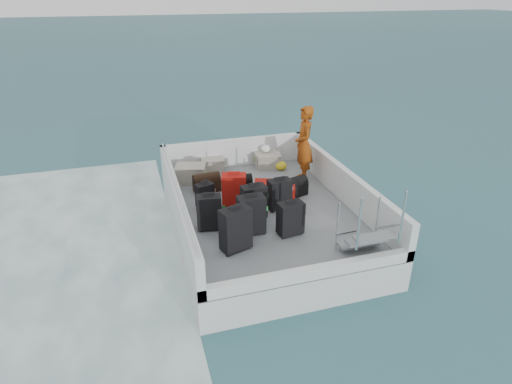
# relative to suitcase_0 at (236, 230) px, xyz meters

# --- Properties ---
(ground) EXTENTS (160.00, 160.00, 0.00)m
(ground) POSITION_rel_suitcase_0_xyz_m (0.92, 1.30, -1.01)
(ground) COLOR #16404D
(ground) RESTS_ON ground
(wake_foam) EXTENTS (10.00, 10.00, 0.00)m
(wake_foam) POSITION_rel_suitcase_0_xyz_m (-3.88, 1.30, -1.01)
(wake_foam) COLOR white
(wake_foam) RESTS_ON ground
(ferry_hull) EXTENTS (3.60, 5.00, 0.60)m
(ferry_hull) POSITION_rel_suitcase_0_xyz_m (0.92, 1.30, -0.71)
(ferry_hull) COLOR silver
(ferry_hull) RESTS_ON ground
(deck) EXTENTS (3.30, 4.70, 0.02)m
(deck) POSITION_rel_suitcase_0_xyz_m (0.92, 1.30, -0.40)
(deck) COLOR slate
(deck) RESTS_ON ferry_hull
(deck_fittings) EXTENTS (3.60, 5.00, 0.90)m
(deck_fittings) POSITION_rel_suitcase_0_xyz_m (1.27, 0.98, -0.02)
(deck_fittings) COLOR silver
(deck_fittings) RESTS_ON deck
(suitcase_0) EXTENTS (0.58, 0.43, 0.78)m
(suitcase_0) POSITION_rel_suitcase_0_xyz_m (0.00, 0.00, 0.00)
(suitcase_0) COLOR black
(suitcase_0) RESTS_ON deck
(suitcase_1) EXTENTS (0.49, 0.33, 0.68)m
(suitcase_1) POSITION_rel_suitcase_0_xyz_m (-0.29, 0.81, -0.05)
(suitcase_1) COLOR black
(suitcase_1) RESTS_ON deck
(suitcase_2) EXTENTS (0.40, 0.31, 0.52)m
(suitcase_2) POSITION_rel_suitcase_0_xyz_m (-0.21, 1.72, -0.13)
(suitcase_2) COLOR black
(suitcase_2) RESTS_ON deck
(suitcase_3) EXTENTS (0.49, 0.29, 0.74)m
(suitcase_3) POSITION_rel_suitcase_0_xyz_m (0.40, 0.44, -0.02)
(suitcase_3) COLOR black
(suitcase_3) RESTS_ON deck
(suitcase_4) EXTENTS (0.49, 0.32, 0.69)m
(suitcase_4) POSITION_rel_suitcase_0_xyz_m (0.61, 0.97, -0.05)
(suitcase_4) COLOR black
(suitcase_4) RESTS_ON deck
(suitcase_5) EXTENTS (0.55, 0.42, 0.68)m
(suitcase_5) POSITION_rel_suitcase_0_xyz_m (0.39, 1.64, -0.05)
(suitcase_5) COLOR maroon
(suitcase_5) RESTS_ON deck
(suitcase_6) EXTENTS (0.49, 0.33, 0.63)m
(suitcase_6) POSITION_rel_suitcase_0_xyz_m (1.07, 0.21, -0.08)
(suitcase_6) COLOR black
(suitcase_6) RESTS_ON deck
(suitcase_7) EXTENTS (0.48, 0.30, 0.64)m
(suitcase_7) POSITION_rel_suitcase_0_xyz_m (1.21, 1.19, -0.07)
(suitcase_7) COLOR black
(suitcase_7) RESTS_ON deck
(suitcase_8) EXTENTS (0.99, 0.82, 0.34)m
(suitcase_8) POSITION_rel_suitcase_0_xyz_m (1.28, 1.68, -0.22)
(suitcase_8) COLOR maroon
(suitcase_8) RESTS_ON deck
(duffel_0) EXTENTS (0.60, 0.35, 0.32)m
(duffel_0) POSITION_rel_suitcase_0_xyz_m (-0.03, 2.46, -0.23)
(duffel_0) COLOR black
(duffel_0) RESTS_ON deck
(duffel_1) EXTENTS (0.45, 0.34, 0.32)m
(duffel_1) POSITION_rel_suitcase_0_xyz_m (0.71, 2.18, -0.23)
(duffel_1) COLOR black
(duffel_1) RESTS_ON deck
(duffel_2) EXTENTS (0.58, 0.43, 0.32)m
(duffel_2) POSITION_rel_suitcase_0_xyz_m (1.75, 1.70, -0.23)
(duffel_2) COLOR black
(duffel_2) RESTS_ON deck
(crate_0) EXTENTS (0.73, 0.60, 0.39)m
(crate_0) POSITION_rel_suitcase_0_xyz_m (-0.28, 3.03, -0.20)
(crate_0) COLOR #A49D8F
(crate_0) RESTS_ON deck
(crate_1) EXTENTS (0.55, 0.41, 0.31)m
(crate_1) POSITION_rel_suitcase_0_xyz_m (0.32, 3.50, -0.24)
(crate_1) COLOR #A49D8F
(crate_1) RESTS_ON deck
(crate_2) EXTENTS (0.55, 0.38, 0.33)m
(crate_2) POSITION_rel_suitcase_0_xyz_m (1.68, 3.50, -0.23)
(crate_2) COLOR #A49D8F
(crate_2) RESTS_ON deck
(crate_3) EXTENTS (0.61, 0.47, 0.33)m
(crate_3) POSITION_rel_suitcase_0_xyz_m (1.70, 3.33, -0.23)
(crate_3) COLOR #A49D8F
(crate_3) RESTS_ON deck
(yellow_bag) EXTENTS (0.28, 0.26, 0.22)m
(yellow_bag) POSITION_rel_suitcase_0_xyz_m (1.96, 3.12, -0.28)
(yellow_bag) COLOR gold
(yellow_bag) RESTS_ON deck
(white_bag) EXTENTS (0.24, 0.24, 0.18)m
(white_bag) POSITION_rel_suitcase_0_xyz_m (1.68, 3.50, 0.03)
(white_bag) COLOR white
(white_bag) RESTS_ON crate_2
(passenger) EXTENTS (0.52, 0.71, 1.75)m
(passenger) POSITION_rel_suitcase_0_xyz_m (2.22, 2.40, 0.48)
(passenger) COLOR #CA5713
(passenger) RESTS_ON deck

